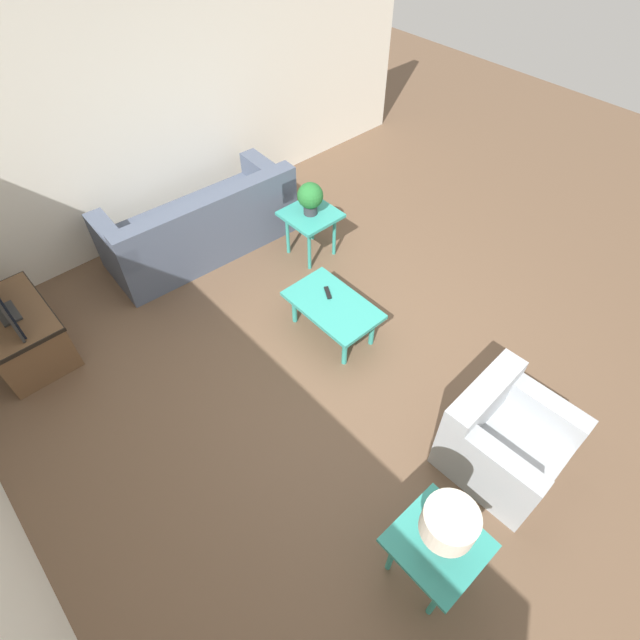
{
  "coord_description": "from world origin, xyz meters",
  "views": [
    {
      "loc": [
        -2.01,
        2.24,
        3.8
      ],
      "look_at": [
        0.17,
        0.28,
        0.55
      ],
      "focal_mm": 28.0,
      "sensor_mm": 36.0,
      "label": 1
    }
  ],
  "objects_px": {
    "tv_stand_chest": "(21,332)",
    "table_lamp": "(448,525)",
    "armchair": "(502,439)",
    "sofa": "(202,227)",
    "coffee_table": "(333,307)",
    "potted_plant": "(310,197)",
    "side_table_plant": "(311,220)",
    "side_table_lamp": "(437,547)"
  },
  "relations": [
    {
      "from": "sofa",
      "to": "table_lamp",
      "type": "distance_m",
      "value": 4.12
    },
    {
      "from": "side_table_plant",
      "to": "side_table_lamp",
      "type": "distance_m",
      "value": 3.54
    },
    {
      "from": "coffee_table",
      "to": "side_table_plant",
      "type": "distance_m",
      "value": 1.24
    },
    {
      "from": "sofa",
      "to": "tv_stand_chest",
      "type": "bearing_deg",
      "value": 7.73
    },
    {
      "from": "side_table_lamp",
      "to": "potted_plant",
      "type": "xyz_separation_m",
      "value": [
        3.12,
        -1.67,
        0.29
      ]
    },
    {
      "from": "coffee_table",
      "to": "potted_plant",
      "type": "distance_m",
      "value": 1.3
    },
    {
      "from": "side_table_lamp",
      "to": "coffee_table",
      "type": "bearing_deg",
      "value": -26.32
    },
    {
      "from": "sofa",
      "to": "side_table_lamp",
      "type": "distance_m",
      "value": 4.09
    },
    {
      "from": "side_table_lamp",
      "to": "sofa",
      "type": "bearing_deg",
      "value": -11.36
    },
    {
      "from": "potted_plant",
      "to": "sofa",
      "type": "bearing_deg",
      "value": 44.49
    },
    {
      "from": "armchair",
      "to": "side_table_plant",
      "type": "distance_m",
      "value": 3.0
    },
    {
      "from": "armchair",
      "to": "side_table_lamp",
      "type": "bearing_deg",
      "value": -172.69
    },
    {
      "from": "side_table_plant",
      "to": "tv_stand_chest",
      "type": "bearing_deg",
      "value": 76.7
    },
    {
      "from": "side_table_plant",
      "to": "table_lamp",
      "type": "bearing_deg",
      "value": 151.85
    },
    {
      "from": "coffee_table",
      "to": "potted_plant",
      "type": "xyz_separation_m",
      "value": [
        1.05,
        -0.65,
        0.41
      ]
    },
    {
      "from": "potted_plant",
      "to": "side_table_lamp",
      "type": "bearing_deg",
      "value": 151.85
    },
    {
      "from": "potted_plant",
      "to": "tv_stand_chest",
      "type": "bearing_deg",
      "value": 76.7
    },
    {
      "from": "tv_stand_chest",
      "to": "coffee_table",
      "type": "bearing_deg",
      "value": -127.02
    },
    {
      "from": "table_lamp",
      "to": "side_table_plant",
      "type": "bearing_deg",
      "value": -28.15
    },
    {
      "from": "coffee_table",
      "to": "potted_plant",
      "type": "relative_size",
      "value": 2.51
    },
    {
      "from": "side_table_plant",
      "to": "coffee_table",
      "type": "bearing_deg",
      "value": 148.46
    },
    {
      "from": "potted_plant",
      "to": "coffee_table",
      "type": "bearing_deg",
      "value": 148.46
    },
    {
      "from": "sofa",
      "to": "tv_stand_chest",
      "type": "distance_m",
      "value": 2.12
    },
    {
      "from": "armchair",
      "to": "side_table_lamp",
      "type": "distance_m",
      "value": 1.1
    },
    {
      "from": "armchair",
      "to": "sofa",
      "type": "bearing_deg",
      "value": 91.38
    },
    {
      "from": "coffee_table",
      "to": "table_lamp",
      "type": "relative_size",
      "value": 2.09
    },
    {
      "from": "coffee_table",
      "to": "side_table_plant",
      "type": "xyz_separation_m",
      "value": [
        1.05,
        -0.65,
        0.12
      ]
    },
    {
      "from": "tv_stand_chest",
      "to": "side_table_plant",
      "type": "bearing_deg",
      "value": -103.3
    },
    {
      "from": "armchair",
      "to": "coffee_table",
      "type": "relative_size",
      "value": 0.93
    },
    {
      "from": "armchair",
      "to": "table_lamp",
      "type": "height_order",
      "value": "table_lamp"
    },
    {
      "from": "tv_stand_chest",
      "to": "table_lamp",
      "type": "bearing_deg",
      "value": -161.13
    },
    {
      "from": "potted_plant",
      "to": "table_lamp",
      "type": "height_order",
      "value": "table_lamp"
    },
    {
      "from": "side_table_plant",
      "to": "tv_stand_chest",
      "type": "distance_m",
      "value": 3.06
    },
    {
      "from": "tv_stand_chest",
      "to": "potted_plant",
      "type": "bearing_deg",
      "value": -103.3
    },
    {
      "from": "table_lamp",
      "to": "sofa",
      "type": "bearing_deg",
      "value": -11.36
    },
    {
      "from": "armchair",
      "to": "side_table_plant",
      "type": "height_order",
      "value": "armchair"
    },
    {
      "from": "potted_plant",
      "to": "table_lamp",
      "type": "relative_size",
      "value": 0.83
    },
    {
      "from": "sofa",
      "to": "tv_stand_chest",
      "type": "xyz_separation_m",
      "value": [
        -0.18,
        2.11,
        -0.04
      ]
    },
    {
      "from": "coffee_table",
      "to": "side_table_lamp",
      "type": "bearing_deg",
      "value": 153.68
    },
    {
      "from": "armchair",
      "to": "side_table_plant",
      "type": "bearing_deg",
      "value": 75.83
    },
    {
      "from": "sofa",
      "to": "side_table_plant",
      "type": "xyz_separation_m",
      "value": [
        -0.88,
        -0.87,
        0.16
      ]
    },
    {
      "from": "side_table_plant",
      "to": "side_table_lamp",
      "type": "bearing_deg",
      "value": 151.85
    }
  ]
}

